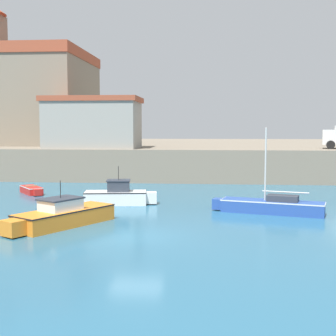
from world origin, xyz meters
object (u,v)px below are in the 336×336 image
at_px(dinghy_red_6, 32,190).
at_px(church, 36,92).
at_px(sailboat_blue_2, 271,205).
at_px(motorboat_orange_3, 62,215).
at_px(motorboat_white_5, 118,195).
at_px(harbor_shed_near_wharf, 93,122).

relative_size(dinghy_red_6, church, 0.17).
height_order(sailboat_blue_2, motorboat_orange_3, sailboat_blue_2).
xyz_separation_m(dinghy_red_6, church, (-7.04, 19.94, 8.96)).
distance_m(motorboat_white_5, church, 29.63).
bearing_deg(harbor_shed_near_wharf, church, 134.84).
bearing_deg(church, motorboat_white_5, -58.84).
relative_size(sailboat_blue_2, harbor_shed_near_wharf, 0.72).
bearing_deg(dinghy_red_6, church, 109.44).
distance_m(motorboat_white_5, harbor_shed_near_wharf, 16.62).
relative_size(dinghy_red_6, harbor_shed_near_wharf, 0.32).
height_order(motorboat_white_5, church, church).
relative_size(sailboat_blue_2, dinghy_red_6, 2.25).
height_order(church, harbor_shed_near_wharf, church).
bearing_deg(sailboat_blue_2, church, 132.45).
bearing_deg(motorboat_orange_3, harbor_shed_near_wharf, 99.84).
bearing_deg(sailboat_blue_2, harbor_shed_near_wharf, 131.08).
height_order(sailboat_blue_2, church, church).
bearing_deg(motorboat_orange_3, motorboat_white_5, 77.45).
relative_size(sailboat_blue_2, church, 0.39).
xyz_separation_m(motorboat_orange_3, church, (-13.09, 31.30, 8.71)).
bearing_deg(harbor_shed_near_wharf, motorboat_white_5, -70.17).
bearing_deg(motorboat_white_5, sailboat_blue_2, -13.88).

